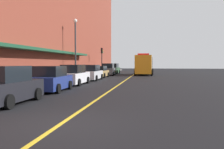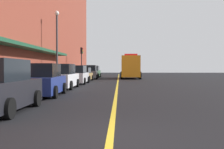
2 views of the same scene
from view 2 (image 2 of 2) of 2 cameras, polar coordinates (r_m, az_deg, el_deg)
ground_plane at (r=30.92m, az=1.25°, el=-1.41°), size 112.00×112.00×0.00m
sidewalk_left at (r=31.57m, az=-10.08°, el=-1.23°), size 2.40×70.00×0.15m
lane_center_stripe at (r=30.92m, az=1.25°, el=-1.40°), size 0.16×70.00×0.01m
parked_car_1 at (r=15.05m, az=-14.51°, el=-1.30°), size 2.22×4.24×1.74m
parked_car_2 at (r=20.18m, az=-10.38°, el=-0.54°), size 1.94×4.76×1.79m
parked_car_3 at (r=26.05m, az=-7.42°, el=-0.15°), size 2.06×4.90×1.74m
parked_car_4 at (r=31.40m, az=-6.08°, el=-0.04°), size 2.06×4.22×1.54m
parked_car_5 at (r=37.00m, az=-4.67°, el=0.40°), size 2.23×4.17×1.88m
parked_car_6 at (r=42.88m, az=-3.89°, el=0.53°), size 2.13×4.41×1.86m
utility_truck at (r=38.88m, az=3.93°, el=1.53°), size 2.96×7.95×3.37m
parking_meter_0 at (r=21.96m, az=-13.03°, el=0.18°), size 0.14×0.18×1.33m
parking_meter_1 at (r=30.56m, az=-8.85°, el=0.53°), size 0.14×0.18×1.33m
street_lamp_left at (r=27.34m, az=-11.49°, el=7.43°), size 0.44×0.44×6.94m
traffic_light_near at (r=39.44m, az=-6.40°, el=3.78°), size 0.38×0.36×4.30m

